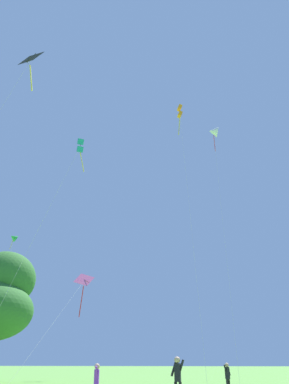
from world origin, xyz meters
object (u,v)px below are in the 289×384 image
(kite_green_small, at_px, (13,238))
(person_far_back, at_px, (96,381))
(kite_orange_box, at_px, (180,113))
(person_in_blue_jacket, at_px, (228,376))
(kite_pink_low, at_px, (82,289))
(kite_black_large, at_px, (28,69))
(kite_white_distant, at_px, (213,132))
(person_child_small, at_px, (178,376))
(kite_teal_box, at_px, (79,148))

(kite_green_small, xyz_separation_m, person_far_back, (16.95, -21.67, -13.18))
(kite_orange_box, bearing_deg, person_in_blue_jacket, -79.16)
(kite_green_small, relative_size, person_far_back, 9.61)
(kite_pink_low, relative_size, kite_black_large, 0.57)
(kite_pink_low, relative_size, kite_white_distant, 0.42)
(kite_pink_low, xyz_separation_m, person_far_back, (9.99, -25.51, -8.11))
(kite_green_small, height_order, person_in_blue_jacket, kite_green_small)
(kite_green_small, bearing_deg, kite_black_large, -61.48)
(kite_green_small, xyz_separation_m, person_in_blue_jacket, (21.87, -14.47, -13.16))
(kite_pink_low, height_order, person_child_small, kite_pink_low)
(kite_black_large, xyz_separation_m, kite_white_distant, (12.75, 24.60, 8.86))
(kite_orange_box, xyz_separation_m, person_child_small, (1.27, -23.09, -28.56))
(kite_white_distant, height_order, person_far_back, kite_white_distant)
(kite_white_distant, bearing_deg, person_far_back, -101.38)
(person_in_blue_jacket, bearing_deg, kite_orange_box, 100.84)
(person_in_blue_jacket, bearing_deg, kite_white_distant, 87.98)
(kite_orange_box, relative_size, person_child_small, 17.45)
(kite_green_small, height_order, kite_white_distant, kite_white_distant)
(kite_pink_low, xyz_separation_m, kite_orange_box, (11.73, -1.66, 20.60))
(person_child_small, distance_m, person_in_blue_jacket, 6.72)
(kite_teal_box, bearing_deg, person_child_small, -42.09)
(kite_teal_box, distance_m, kite_black_large, 6.49)
(kite_pink_low, distance_m, person_in_blue_jacket, 24.97)
(kite_orange_box, bearing_deg, kite_pink_low, 171.94)
(kite_pink_low, height_order, person_far_back, kite_pink_low)
(kite_white_distant, distance_m, person_far_back, 40.24)
(kite_orange_box, xyz_separation_m, person_far_back, (-1.74, -23.85, -28.71))
(kite_pink_low, xyz_separation_m, kite_black_large, (2.90, -21.98, 11.24))
(kite_pink_low, relative_size, kite_orange_box, 0.41)
(person_in_blue_jacket, bearing_deg, person_child_small, -106.54)
(kite_teal_box, distance_m, kite_green_small, 19.03)
(kite_pink_low, height_order, person_in_blue_jacket, kite_pink_low)
(kite_green_small, bearing_deg, kite_orange_box, 6.65)
(kite_teal_box, xyz_separation_m, person_child_small, (7.42, -6.71, -14.78))
(kite_pink_low, height_order, kite_teal_box, kite_teal_box)
(person_in_blue_jacket, xyz_separation_m, person_far_back, (-4.93, -7.20, -0.01))
(kite_white_distant, bearing_deg, kite_pink_low, -170.49)
(kite_green_small, bearing_deg, person_child_small, -46.34)
(kite_white_distant, bearing_deg, kite_orange_box, -132.49)
(kite_pink_low, bearing_deg, person_child_small, -62.28)
(kite_black_large, bearing_deg, kite_orange_box, 66.51)
(kite_teal_box, xyz_separation_m, person_far_back, (4.41, -7.46, -14.93))
(kite_green_small, xyz_separation_m, kite_white_distant, (22.61, 6.46, 15.03))
(person_in_blue_jacket, distance_m, person_far_back, 8.73)
(person_child_small, bearing_deg, kite_black_large, 164.63)
(person_far_back, bearing_deg, person_in_blue_jacket, 55.62)
(kite_teal_box, height_order, kite_black_large, kite_black_large)
(kite_white_distant, distance_m, person_in_blue_jacket, 35.12)
(kite_teal_box, distance_m, person_child_small, 17.85)
(kite_green_small, distance_m, kite_white_distant, 27.91)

